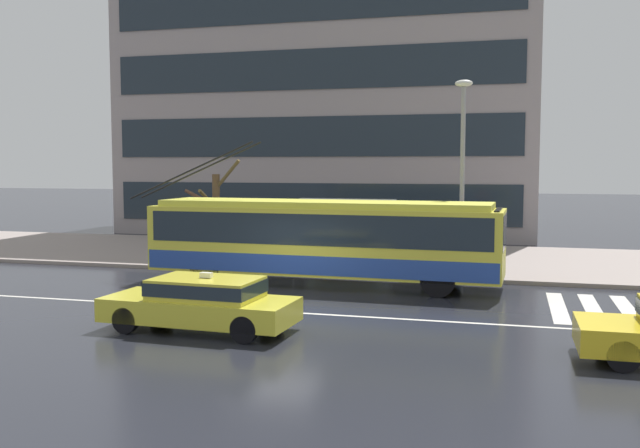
# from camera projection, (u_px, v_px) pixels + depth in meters

# --- Properties ---
(ground_plane) EXTENTS (160.00, 160.00, 0.00)m
(ground_plane) POSITION_uv_depth(u_px,v_px,m) (274.00, 302.00, 20.06)
(ground_plane) COLOR #22232A
(sidewalk_slab) EXTENTS (80.00, 10.00, 0.14)m
(sidewalk_slab) POSITION_uv_depth(u_px,v_px,m) (351.00, 256.00, 29.52)
(sidewalk_slab) COLOR gray
(sidewalk_slab) RESTS_ON ground_plane
(crosswalk_stripe_edge_near) EXTENTS (0.44, 4.40, 0.01)m
(crosswalk_stripe_edge_near) POSITION_uv_depth(u_px,v_px,m) (558.00, 307.00, 19.39)
(crosswalk_stripe_edge_near) COLOR beige
(crosswalk_stripe_edge_near) RESTS_ON ground_plane
(crosswalk_stripe_inner_a) EXTENTS (0.44, 4.40, 0.01)m
(crosswalk_stripe_inner_a) POSITION_uv_depth(u_px,v_px,m) (593.00, 309.00, 19.16)
(crosswalk_stripe_inner_a) COLOR beige
(crosswalk_stripe_inner_a) RESTS_ON ground_plane
(crosswalk_stripe_center) EXTENTS (0.44, 4.40, 0.01)m
(crosswalk_stripe_center) POSITION_uv_depth(u_px,v_px,m) (628.00, 311.00, 18.92)
(crosswalk_stripe_center) COLOR beige
(crosswalk_stripe_center) RESTS_ON ground_plane
(lane_centre_line) EXTENTS (72.00, 0.14, 0.01)m
(lane_centre_line) POSITION_uv_depth(u_px,v_px,m) (260.00, 311.00, 18.91)
(lane_centre_line) COLOR silver
(lane_centre_line) RESTS_ON ground_plane
(trolleybus) EXTENTS (12.68, 2.86, 4.69)m
(trolleybus) POSITION_uv_depth(u_px,v_px,m) (323.00, 238.00, 22.90)
(trolleybus) COLOR yellow
(trolleybus) RESTS_ON ground_plane
(taxi_oncoming_near) EXTENTS (4.64, 2.02, 1.39)m
(taxi_oncoming_near) POSITION_uv_depth(u_px,v_px,m) (202.00, 301.00, 16.62)
(taxi_oncoming_near) COLOR yellow
(taxi_oncoming_near) RESTS_ON ground_plane
(bus_shelter) EXTENTS (3.73, 1.86, 2.46)m
(bus_shelter) POSITION_uv_depth(u_px,v_px,m) (345.00, 215.00, 26.59)
(bus_shelter) COLOR gray
(bus_shelter) RESTS_ON sidewalk_slab
(pedestrian_at_shelter) EXTENTS (1.57, 1.57, 2.00)m
(pedestrian_at_shelter) POSITION_uv_depth(u_px,v_px,m) (456.00, 226.00, 24.25)
(pedestrian_at_shelter) COLOR #293A4B
(pedestrian_at_shelter) RESTS_ON sidewalk_slab
(pedestrian_approaching_curb) EXTENTS (1.30, 1.30, 2.00)m
(pedestrian_approaching_curb) POSITION_uv_depth(u_px,v_px,m) (424.00, 227.00, 24.37)
(pedestrian_approaching_curb) COLOR #252927
(pedestrian_approaching_curb) RESTS_ON sidewalk_slab
(street_lamp) EXTENTS (0.60, 0.32, 6.64)m
(street_lamp) POSITION_uv_depth(u_px,v_px,m) (463.00, 160.00, 24.04)
(street_lamp) COLOR gray
(street_lamp) RESTS_ON sidewalk_slab
(street_tree_bare) EXTENTS (2.41, 1.37, 3.99)m
(street_tree_bare) POSITION_uv_depth(u_px,v_px,m) (216.00, 211.00, 28.15)
(street_tree_bare) COLOR brown
(street_tree_bare) RESTS_ON sidewalk_slab
(office_tower_corner_left) EXTENTS (23.39, 15.24, 21.24)m
(office_tower_corner_left) POSITION_uv_depth(u_px,v_px,m) (342.00, 55.00, 43.36)
(office_tower_corner_left) COLOR gray
(office_tower_corner_left) RESTS_ON ground_plane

